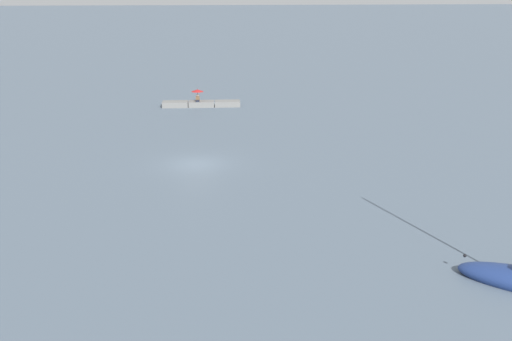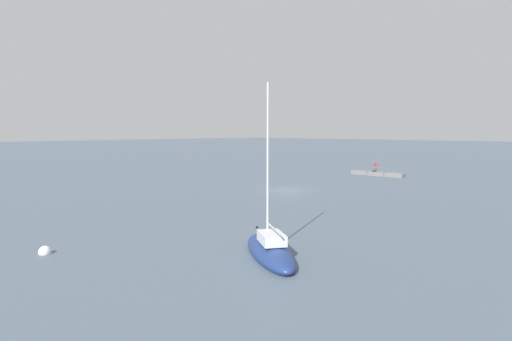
{
  "view_description": "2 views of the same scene",
  "coord_description": "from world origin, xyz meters",
  "px_view_note": "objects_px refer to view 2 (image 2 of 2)",
  "views": [
    {
      "loc": [
        -1.48,
        43.21,
        13.11
      ],
      "look_at": [
        -3.7,
        9.8,
        2.51
      ],
      "focal_mm": 43.43,
      "sensor_mm": 36.0,
      "label": 1
    },
    {
      "loc": [
        -29.67,
        35.7,
        6.57
      ],
      "look_at": [
        -1.65,
        6.76,
        2.74
      ],
      "focal_mm": 29.41,
      "sensor_mm": 36.0,
      "label": 2
    }
  ],
  "objects_px": {
    "umbrella_open_red": "(376,164)",
    "mooring_buoy_near": "(45,252)",
    "person_seated_brown_left": "(375,170)",
    "sailboat_navy_far": "(270,250)"
  },
  "relations": [
    {
      "from": "umbrella_open_red",
      "to": "mooring_buoy_near",
      "type": "height_order",
      "value": "umbrella_open_red"
    },
    {
      "from": "person_seated_brown_left",
      "to": "umbrella_open_red",
      "type": "height_order",
      "value": "umbrella_open_red"
    },
    {
      "from": "umbrella_open_red",
      "to": "person_seated_brown_left",
      "type": "bearing_deg",
      "value": 90.14
    },
    {
      "from": "person_seated_brown_left",
      "to": "mooring_buoy_near",
      "type": "relative_size",
      "value": 1.12
    },
    {
      "from": "mooring_buoy_near",
      "to": "sailboat_navy_far",
      "type": "bearing_deg",
      "value": -138.33
    },
    {
      "from": "umbrella_open_red",
      "to": "mooring_buoy_near",
      "type": "bearing_deg",
      "value": 97.86
    },
    {
      "from": "sailboat_navy_far",
      "to": "mooring_buoy_near",
      "type": "relative_size",
      "value": 14.52
    },
    {
      "from": "umbrella_open_red",
      "to": "sailboat_navy_far",
      "type": "bearing_deg",
      "value": 111.22
    },
    {
      "from": "person_seated_brown_left",
      "to": "umbrella_open_red",
      "type": "bearing_deg",
      "value": -90.14
    },
    {
      "from": "sailboat_navy_far",
      "to": "mooring_buoy_near",
      "type": "xyz_separation_m",
      "value": [
        9.01,
        8.02,
        -0.22
      ]
    }
  ]
}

